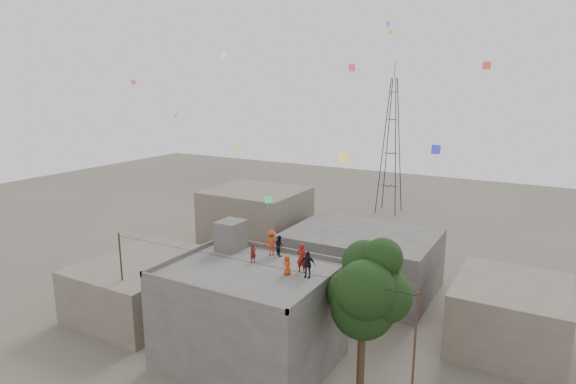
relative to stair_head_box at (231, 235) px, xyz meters
name	(u,v)px	position (x,y,z in m)	size (l,w,h in m)	color
ground	(250,360)	(3.20, -2.60, -7.10)	(140.00, 140.00, 0.00)	#4E4940
main_building	(250,316)	(3.20, -2.60, -4.05)	(10.00, 8.00, 6.10)	#4C4A47
parapet	(249,268)	(3.20, -2.60, -0.85)	(10.00, 8.00, 0.30)	#4C4A47
stair_head_box	(231,235)	(0.00, 0.00, 0.00)	(1.60, 1.80, 2.00)	#4C4A47
neighbor_west	(146,285)	(-7.80, -0.60, -5.10)	(8.00, 10.00, 4.00)	#5F574B
neighbor_north	(361,260)	(5.20, 11.40, -4.60)	(12.00, 9.00, 5.00)	#4C4A47
neighbor_northwest	(256,224)	(-6.80, 13.40, -3.60)	(9.00, 8.00, 7.00)	#5F574B
neighbor_east	(510,315)	(17.20, 7.40, -4.90)	(7.00, 8.00, 4.40)	#5F574B
tree	(367,292)	(10.57, -2.00, -1.00)	(4.90, 4.60, 9.10)	black
utility_line	(245,315)	(3.70, -3.85, -3.27)	(20.12, 0.62, 7.40)	black
transmission_tower	(391,146)	(-0.80, 37.40, 1.97)	(2.97, 2.97, 20.01)	black
person_red_adult	(302,258)	(6.16, -1.30, -0.09)	(0.66, 0.44, 1.82)	maroon
person_orange_child	(287,265)	(5.58, -2.05, -0.41)	(0.58, 0.38, 1.19)	#BA4215
person_dark_child	(279,245)	(3.51, 0.56, -0.32)	(0.66, 0.52, 1.37)	black
person_dark_adult	(307,264)	(6.81, -1.81, -0.21)	(0.93, 0.39, 1.59)	black
person_orange_adult	(272,243)	(3.00, 0.39, -0.15)	(1.10, 0.63, 1.70)	#BB3915
person_red_child	(253,253)	(2.71, -1.36, -0.38)	(0.45, 0.30, 1.24)	maroon
kites	(318,99)	(4.61, 3.74, 9.07)	(22.42, 14.43, 11.39)	#FF9F1A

